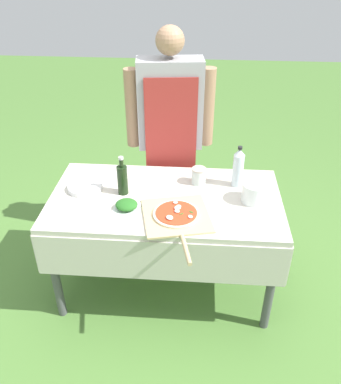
{
  "coord_description": "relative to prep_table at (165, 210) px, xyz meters",
  "views": [
    {
      "loc": [
        0.19,
        -2.08,
        2.12
      ],
      "look_at": [
        0.03,
        0.0,
        0.77
      ],
      "focal_mm": 38.0,
      "sensor_mm": 36.0,
      "label": 1
    }
  ],
  "objects": [
    {
      "name": "oil_bottle",
      "position": [
        -0.27,
        0.03,
        0.2
      ],
      "size": [
        0.06,
        0.06,
        0.25
      ],
      "color": "black",
      "rests_on": "prep_table"
    },
    {
      "name": "sauce_jar",
      "position": [
        0.2,
        0.18,
        0.14
      ],
      "size": [
        0.09,
        0.09,
        0.11
      ],
      "color": "silver",
      "rests_on": "prep_table"
    },
    {
      "name": "prep_table",
      "position": [
        0.0,
        0.0,
        0.0
      ],
      "size": [
        1.44,
        0.78,
        0.73
      ],
      "color": "beige",
      "rests_on": "ground"
    },
    {
      "name": "mixing_tub",
      "position": [
        0.54,
        -0.0,
        0.16
      ],
      "size": [
        0.15,
        0.15,
        0.12
      ],
      "primitive_type": "cylinder",
      "color": "silver",
      "rests_on": "prep_table"
    },
    {
      "name": "herb_container",
      "position": [
        -0.22,
        -0.14,
        0.12
      ],
      "size": [
        0.17,
        0.16,
        0.06
      ],
      "rotation": [
        0.0,
        0.0,
        -0.1
      ],
      "color": "silver",
      "rests_on": "prep_table"
    },
    {
      "name": "water_bottle",
      "position": [
        0.45,
        0.18,
        0.23
      ],
      "size": [
        0.07,
        0.07,
        0.28
      ],
      "color": "silver",
      "rests_on": "prep_table"
    },
    {
      "name": "person_cook",
      "position": [
        -0.01,
        0.57,
        0.33
      ],
      "size": [
        0.61,
        0.24,
        1.63
      ],
      "rotation": [
        0.0,
        0.0,
        3.26
      ],
      "color": "#4C4C51",
      "rests_on": "ground"
    },
    {
      "name": "pizza_on_peel",
      "position": [
        0.08,
        -0.21,
        0.11
      ],
      "size": [
        0.45,
        0.63,
        0.05
      ],
      "rotation": [
        0.0,
        0.0,
        0.23
      ],
      "color": "#D1B27F",
      "rests_on": "prep_table"
    },
    {
      "name": "ground_plane",
      "position": [
        0.0,
        0.0,
        -0.64
      ],
      "size": [
        12.0,
        12.0,
        0.0
      ],
      "primitive_type": "plane",
      "color": "#517F38"
    },
    {
      "name": "plate_stack",
      "position": [
        -0.52,
        0.06,
        0.11
      ],
      "size": [
        0.22,
        0.22,
        0.03
      ],
      "color": "white",
      "rests_on": "prep_table"
    }
  ]
}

